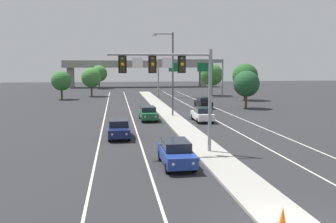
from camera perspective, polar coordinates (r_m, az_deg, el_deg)
median_island at (r=32.01m, az=3.90°, el=-3.91°), size 2.40×110.00×0.15m
lane_stripe_oncoming_center at (r=38.27m, az=-5.21°, el=-2.20°), size 0.14×100.00×0.01m
lane_stripe_receding_center at (r=39.86m, az=8.42°, el=-1.88°), size 0.14×100.00×0.01m
edge_stripe_left at (r=38.25m, az=-10.15°, el=-2.29°), size 0.14×100.00×0.01m
edge_stripe_right at (r=40.92m, az=12.86°, el=-1.75°), size 0.14×100.00×0.01m
overhead_signal_mast at (r=25.26m, az=1.05°, el=5.53°), size 7.21×0.44×7.20m
street_lamp_median at (r=44.40m, az=0.46°, el=6.62°), size 2.58×0.28×10.00m
car_oncoming_blue at (r=22.89m, az=1.28°, el=-6.46°), size 1.87×4.49×1.58m
car_oncoming_navy at (r=31.93m, az=-7.68°, el=-2.62°), size 1.85×4.48×1.58m
car_oncoming_green at (r=41.73m, az=-3.12°, el=-0.27°), size 1.90×4.50×1.58m
car_receding_white at (r=41.02m, az=5.36°, el=-0.42°), size 1.85×4.48×1.58m
car_receding_black at (r=54.10m, az=5.52°, el=1.41°), size 1.88×4.49×1.58m
traffic_cone_median_nose at (r=15.12m, az=17.43°, el=-15.33°), size 0.36×0.36×0.74m
highway_sign_gantry at (r=72.88m, az=3.59°, el=7.11°), size 13.28×0.42×7.50m
overpass_bridge at (r=107.08m, az=-4.65°, el=6.90°), size 42.40×6.40×7.65m
tree_far_right_a at (r=76.82m, az=6.84°, el=5.71°), size 4.59×4.59×6.65m
tree_far_left_a at (r=70.17m, az=-16.28°, el=4.60°), size 3.64×3.64×5.26m
tree_far_left_c at (r=100.44m, az=-10.69°, el=5.84°), size 4.36×4.36×6.30m
tree_far_right_c at (r=67.38m, az=11.93°, el=5.39°), size 4.57×4.57×6.61m
tree_far_left_b at (r=75.68m, az=-11.86°, el=5.18°), size 4.02×4.02×5.82m
tree_far_right_b at (r=54.38m, az=12.12°, el=4.23°), size 3.80×3.80×5.50m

